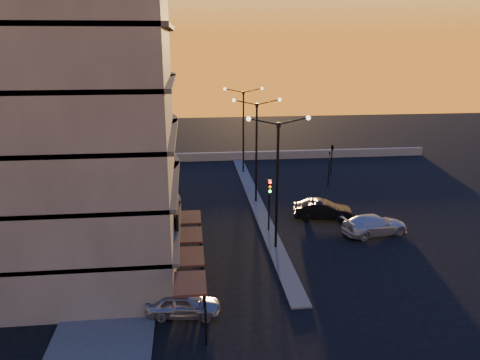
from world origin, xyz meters
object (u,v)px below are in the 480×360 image
(streetlamp_mid, at_px, (256,143))
(car_sedan, at_px, (323,210))
(traffic_light_main, at_px, (270,197))
(car_hatchback, at_px, (183,304))
(car_wagon, at_px, (375,225))

(streetlamp_mid, relative_size, car_sedan, 1.99)
(traffic_light_main, relative_size, car_hatchback, 1.06)
(car_hatchback, bearing_deg, streetlamp_mid, -12.41)
(car_hatchback, bearing_deg, car_wagon, -49.03)
(traffic_light_main, bearing_deg, car_sedan, 25.26)
(car_hatchback, distance_m, car_wagon, 17.37)
(car_wagon, bearing_deg, car_hatchback, 111.55)
(car_hatchback, bearing_deg, car_sedan, -33.59)
(streetlamp_mid, relative_size, car_wagon, 1.83)
(car_hatchback, xyz_separation_m, car_wagon, (14.50, 9.56, 0.07))
(streetlamp_mid, bearing_deg, car_wagon, -46.10)
(car_hatchback, relative_size, car_wagon, 0.77)
(car_hatchback, bearing_deg, traffic_light_main, -23.60)
(car_sedan, bearing_deg, streetlamp_mid, 56.66)
(streetlamp_mid, relative_size, traffic_light_main, 2.24)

